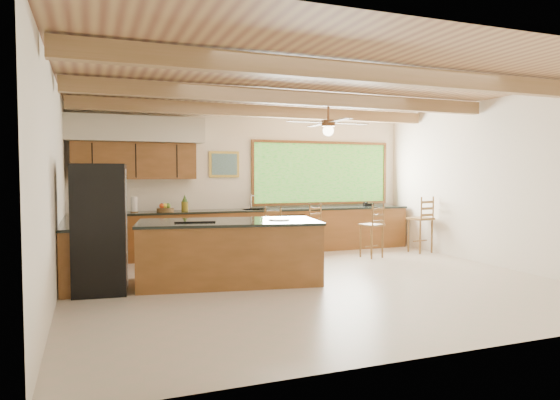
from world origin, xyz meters
name	(u,v)px	position (x,y,z in m)	size (l,w,h in m)	color
ground	(313,282)	(0.00, 0.00, 0.00)	(7.20, 7.20, 0.00)	beige
room_shell	(287,139)	(-0.17, 0.65, 2.21)	(7.27, 6.54, 3.02)	white
counter_run	(220,235)	(-0.82, 2.52, 0.47)	(7.12, 3.10, 1.25)	brown
island	(229,251)	(-1.21, 0.42, 0.47)	(2.88, 1.72, 0.96)	brown
refrigerator	(100,229)	(-3.05, 0.38, 0.89)	(0.76, 0.75, 1.79)	black
bar_stool_a	(274,228)	(0.10, 2.02, 0.61)	(0.46, 0.46, 1.03)	brown
bar_stool_b	(373,226)	(2.01, 1.54, 0.63)	(0.47, 0.47, 1.07)	brown
bar_stool_c	(311,224)	(1.06, 2.39, 0.62)	(0.47, 0.47, 1.05)	brown
bar_stool_d	(422,219)	(3.30, 1.72, 0.70)	(0.48, 0.48, 1.18)	brown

